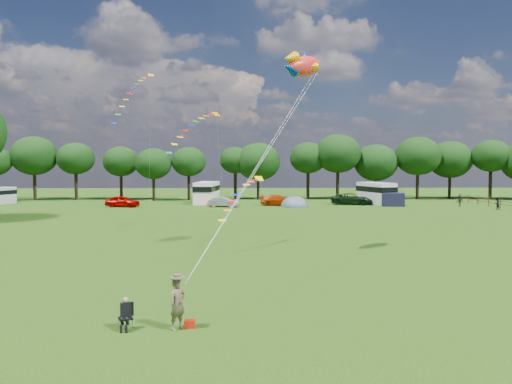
{
  "coord_description": "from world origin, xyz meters",
  "views": [
    {
      "loc": [
        -0.9,
        -23.24,
        5.87
      ],
      "look_at": [
        0.0,
        8.0,
        4.0
      ],
      "focal_mm": 35.0,
      "sensor_mm": 36.0,
      "label": 1
    }
  ],
  "objects_px": {
    "car_b": "(224,202)",
    "kite_flyer": "(178,304)",
    "tent_greyblue": "(294,207)",
    "walker_b": "(460,201)",
    "tent_orange": "(217,206)",
    "camp_chair": "(126,310)",
    "car_d": "(351,199)",
    "fish_kite": "(302,66)",
    "walker_a": "(497,204)",
    "campervan_d": "(376,193)",
    "campervan_c": "(207,192)",
    "car_a": "(123,201)",
    "car_c": "(279,200)"
  },
  "relations": [
    {
      "from": "fish_kite",
      "to": "tent_greyblue",
      "type": "bearing_deg",
      "value": 40.79
    },
    {
      "from": "fish_kite",
      "to": "walker_b",
      "type": "relative_size",
      "value": 2.19
    },
    {
      "from": "car_b",
      "to": "fish_kite",
      "type": "xyz_separation_m",
      "value": [
        6.17,
        -33.32,
        11.35
      ]
    },
    {
      "from": "kite_flyer",
      "to": "tent_greyblue",
      "type": "bearing_deg",
      "value": 31.13
    },
    {
      "from": "car_a",
      "to": "tent_greyblue",
      "type": "distance_m",
      "value": 22.57
    },
    {
      "from": "car_a",
      "to": "tent_orange",
      "type": "xyz_separation_m",
      "value": [
        12.27,
        1.26,
        -0.73
      ]
    },
    {
      "from": "car_a",
      "to": "fish_kite",
      "type": "xyz_separation_m",
      "value": [
        19.42,
        -33.61,
        11.25
      ]
    },
    {
      "from": "kite_flyer",
      "to": "campervan_d",
      "type": "bearing_deg",
      "value": 19.85
    },
    {
      "from": "car_a",
      "to": "campervan_d",
      "type": "height_order",
      "value": "campervan_d"
    },
    {
      "from": "tent_orange",
      "to": "walker_a",
      "type": "bearing_deg",
      "value": -10.3
    },
    {
      "from": "tent_greyblue",
      "to": "walker_a",
      "type": "bearing_deg",
      "value": -11.02
    },
    {
      "from": "tent_orange",
      "to": "kite_flyer",
      "type": "distance_m",
      "value": 49.57
    },
    {
      "from": "campervan_d",
      "to": "camp_chair",
      "type": "xyz_separation_m",
      "value": [
        -22.89,
        -51.78,
        -0.94
      ]
    },
    {
      "from": "car_d",
      "to": "walker_a",
      "type": "xyz_separation_m",
      "value": [
        16.31,
        -8.04,
        -0.03
      ]
    },
    {
      "from": "car_d",
      "to": "camp_chair",
      "type": "relative_size",
      "value": 4.94
    },
    {
      "from": "car_c",
      "to": "campervan_c",
      "type": "height_order",
      "value": "campervan_c"
    },
    {
      "from": "car_a",
      "to": "fish_kite",
      "type": "bearing_deg",
      "value": -140.47
    },
    {
      "from": "kite_flyer",
      "to": "camp_chair",
      "type": "relative_size",
      "value": 1.57
    },
    {
      "from": "campervan_d",
      "to": "car_d",
      "type": "bearing_deg",
      "value": 78.57
    },
    {
      "from": "car_b",
      "to": "camp_chair",
      "type": "relative_size",
      "value": 3.19
    },
    {
      "from": "car_c",
      "to": "tent_greyblue",
      "type": "bearing_deg",
      "value": -123.96
    },
    {
      "from": "fish_kite",
      "to": "walker_a",
      "type": "distance_m",
      "value": 41.35
    },
    {
      "from": "tent_greyblue",
      "to": "car_a",
      "type": "bearing_deg",
      "value": 179.27
    },
    {
      "from": "tent_orange",
      "to": "tent_greyblue",
      "type": "xyz_separation_m",
      "value": [
        10.28,
        -1.55,
        -0.0
      ]
    },
    {
      "from": "camp_chair",
      "to": "walker_a",
      "type": "bearing_deg",
      "value": 27.83
    },
    {
      "from": "tent_greyblue",
      "to": "walker_b",
      "type": "xyz_separation_m",
      "value": [
        22.01,
        -0.08,
        0.73
      ]
    },
    {
      "from": "campervan_d",
      "to": "kite_flyer",
      "type": "bearing_deg",
      "value": 137.65
    },
    {
      "from": "kite_flyer",
      "to": "tent_orange",
      "type": "bearing_deg",
      "value": 43.24
    },
    {
      "from": "car_d",
      "to": "walker_a",
      "type": "height_order",
      "value": "car_d"
    },
    {
      "from": "tent_orange",
      "to": "walker_b",
      "type": "bearing_deg",
      "value": -2.89
    },
    {
      "from": "car_b",
      "to": "car_c",
      "type": "xyz_separation_m",
      "value": [
        7.36,
        1.85,
        0.06
      ]
    },
    {
      "from": "car_b",
      "to": "car_d",
      "type": "height_order",
      "value": "car_d"
    },
    {
      "from": "tent_orange",
      "to": "fish_kite",
      "type": "distance_m",
      "value": 37.56
    },
    {
      "from": "car_b",
      "to": "kite_flyer",
      "type": "height_order",
      "value": "kite_flyer"
    },
    {
      "from": "car_a",
      "to": "fish_kite",
      "type": "distance_m",
      "value": 40.42
    },
    {
      "from": "campervan_d",
      "to": "campervan_c",
      "type": "bearing_deg",
      "value": 65.33
    },
    {
      "from": "campervan_d",
      "to": "car_c",
      "type": "bearing_deg",
      "value": 77.9
    },
    {
      "from": "camp_chair",
      "to": "fish_kite",
      "type": "height_order",
      "value": "fish_kite"
    },
    {
      "from": "car_d",
      "to": "car_c",
      "type": "bearing_deg",
      "value": 113.72
    },
    {
      "from": "car_d",
      "to": "walker_b",
      "type": "height_order",
      "value": "car_d"
    },
    {
      "from": "car_d",
      "to": "tent_orange",
      "type": "xyz_separation_m",
      "value": [
        -18.57,
        -1.71,
        -0.76
      ]
    },
    {
      "from": "campervan_c",
      "to": "campervan_d",
      "type": "height_order",
      "value": "campervan_c"
    },
    {
      "from": "campervan_c",
      "to": "tent_greyblue",
      "type": "relative_size",
      "value": 1.59
    },
    {
      "from": "campervan_c",
      "to": "car_d",
      "type": "bearing_deg",
      "value": -88.89
    },
    {
      "from": "walker_a",
      "to": "car_c",
      "type": "bearing_deg",
      "value": -30.48
    },
    {
      "from": "tent_orange",
      "to": "car_d",
      "type": "bearing_deg",
      "value": 5.25
    },
    {
      "from": "campervan_c",
      "to": "car_a",
      "type": "bearing_deg",
      "value": 124.74
    },
    {
      "from": "car_b",
      "to": "walker_a",
      "type": "bearing_deg",
      "value": -85.5
    },
    {
      "from": "kite_flyer",
      "to": "camp_chair",
      "type": "xyz_separation_m",
      "value": [
        -1.82,
        0.03,
        -0.22
      ]
    },
    {
      "from": "kite_flyer",
      "to": "car_c",
      "type": "bearing_deg",
      "value": 33.69
    }
  ]
}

